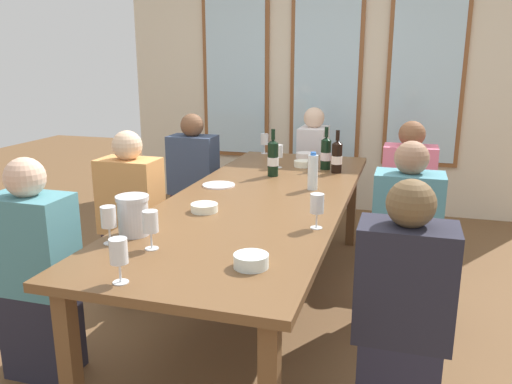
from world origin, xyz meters
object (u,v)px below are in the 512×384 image
Objects in this scene: wine_glass_2 at (278,152)px; wine_glass_5 at (265,140)px; seated_person_2 at (194,184)px; seated_person_6 at (313,170)px; metal_pitcher at (133,215)px; tasting_bowl_2 at (305,155)px; dining_table at (260,206)px; seated_person_4 at (36,276)px; water_bottle at (313,172)px; seated_person_3 at (407,200)px; seated_person_5 at (402,320)px; wine_bottle_1 at (337,157)px; seated_person_0 at (132,220)px; wine_glass_1 at (109,219)px; wine_glass_4 at (317,205)px; tasting_bowl_1 at (303,164)px; white_plate_0 at (219,185)px; tasting_bowl_0 at (251,261)px; wine_bottle_0 at (273,158)px; wine_glass_0 at (119,252)px; seated_person_1 at (405,242)px; tasting_bowl_3 at (204,208)px; wine_glass_3 at (150,223)px; wine_bottle_2 at (326,153)px.

wine_glass_2 and wine_glass_5 have the same top height.
seated_person_2 is 1.17m from seated_person_6.
metal_pitcher is 1.09× the size of wine_glass_5.
wine_glass_2 is (-0.12, -0.42, 0.10)m from tasting_bowl_2.
dining_table is 2.57× the size of seated_person_4.
seated_person_3 is (0.59, 0.72, -0.33)m from water_bottle.
tasting_bowl_2 is 2.33m from seated_person_5.
seated_person_4 is at bearing -124.63° from wine_bottle_1.
wine_bottle_1 is 0.28× the size of seated_person_0.
wine_glass_1 and wine_glass_4 have the same top height.
tasting_bowl_1 is 0.12× the size of seated_person_3.
seated_person_5 is at bearing -72.31° from seated_person_6.
white_plate_0 is at bearing 138.77° from wine_glass_4.
tasting_bowl_0 is 0.82× the size of wine_glass_1.
tasting_bowl_1 is 2.11m from seated_person_4.
tasting_bowl_1 is 0.96m from seated_person_2.
metal_pitcher is at bearing 176.39° from seated_person_5.
wine_bottle_0 is 1.15m from wine_glass_4.
wine_bottle_0 is at bearing -83.37° from wine_glass_2.
seated_person_2 is at bearing 106.78° from wine_glass_0.
seated_person_1 is at bearing 2.77° from seated_person_0.
tasting_bowl_0 is 2.85m from seated_person_6.
tasting_bowl_1 is at bearing -3.50° from seated_person_2.
seated_person_0 is at bearing 153.21° from seated_person_5.
wine_bottle_1 is (0.41, 0.23, -0.01)m from wine_bottle_0.
seated_person_0 is 2.01m from seated_person_6.
dining_table is 0.93m from tasting_bowl_1.
wine_glass_4 is (0.81, 0.34, 0.02)m from metal_pitcher.
tasting_bowl_3 is at bearing -127.91° from seated_person_3.
wine_glass_0 reaches higher than tasting_bowl_2.
tasting_bowl_3 is 0.65m from wine_glass_4.
seated_person_0 is at bearing 138.13° from tasting_bowl_0.
water_bottle is (0.60, 0.08, 0.11)m from white_plate_0.
wine_glass_1 is (-0.70, -1.22, 0.00)m from water_bottle.
seated_person_4 and seated_person_6 have the same top height.
wine_glass_4 is 1.40m from seated_person_0.
tasting_bowl_1 is at bearing 81.33° from wine_glass_3.
wine_glass_2 reaches higher than tasting_bowl_2.
wine_glass_2 is 1.02m from seated_person_3.
tasting_bowl_0 is 0.82× the size of wine_glass_3.
wine_bottle_0 is 0.48m from wine_bottle_1.
tasting_bowl_0 is at bearing -4.35° from seated_person_4.
tasting_bowl_3 is 0.85× the size of wine_glass_0.
wine_glass_0 is at bearing -27.59° from seated_person_4.
seated_person_2 reaches higher than wine_bottle_2.
wine_glass_4 is at bearing -41.23° from white_plate_0.
tasting_bowl_3 is 0.63m from wine_glass_1.
wine_glass_1 is 0.16× the size of seated_person_3.
tasting_bowl_2 is at bearing 111.02° from seated_person_5.
seated_person_0 and seated_person_4 have the same top height.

